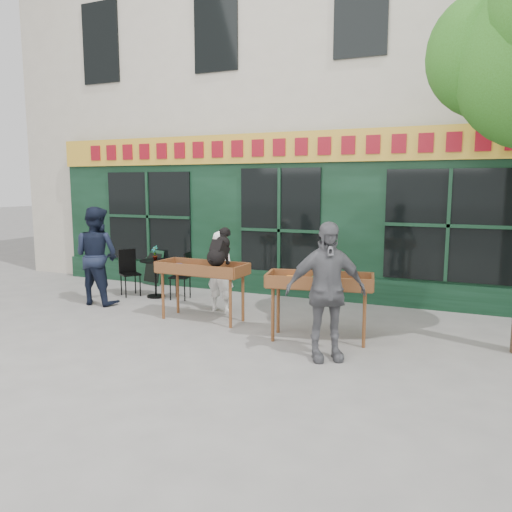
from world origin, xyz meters
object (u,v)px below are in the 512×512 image
Objects in this scene: bistro_table at (155,271)px; man_left at (96,256)px; woman at (220,271)px; man_right at (326,291)px; book_cart_right at (320,285)px; dog at (219,246)px; book_cart_center at (202,272)px.

man_left is at bearing -127.87° from bistro_table.
woman is 1.92× the size of bistro_table.
bistro_table is at bearing 121.80° from man_right.
book_cart_right is at bearing 80.98° from man_right.
dog is 0.38× the size of book_cart_right.
book_cart_center reaches higher than bistro_table.
man_right is at bearing -23.27° from dog.
book_cart_center is 2.62m from man_right.
man_right is (2.41, -1.01, 0.08)m from book_cart_center.
man_left reaches higher than man_right.
dog reaches higher than book_cart_right.
man_left reaches higher than dog.
dog is at bearing 162.23° from book_cart_right.
man_right reaches higher than dog.
dog is at bearing 124.08° from man_right.
man_right is 4.68m from bistro_table.
dog is at bearing -6.31° from book_cart_center.
woman is at bearing -15.52° from bistro_table.
dog reaches higher than woman.
man_left is (-2.43, -0.42, 0.20)m from woman.
book_cart_center is at bearing 173.88° from man_left.
man_right is 2.38× the size of bistro_table.
woman is 0.92× the size of book_cart_right.
book_cart_center is 2.53× the size of dog.
bistro_table is 0.41× the size of man_left.
bistro_table is (-3.84, 1.40, -0.28)m from book_cart_right.
man_right is (2.06, -0.96, -0.38)m from dog.
dog is at bearing 173.54° from man_left.
woman is at bearing 91.82° from book_cart_center.
book_cart_center and book_cart_right have the same top height.
book_cart_right reaches higher than bistro_table.
book_cart_right is at bearing -5.13° from dog.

